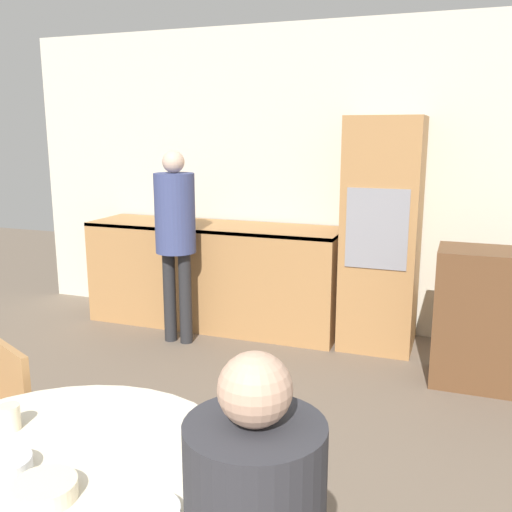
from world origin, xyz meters
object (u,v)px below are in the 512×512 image
Objects in this scene: person_standing at (175,226)px; bowl_far at (4,466)px; oven_unit at (382,235)px; bowl_near at (45,490)px; sideboard at (507,320)px; cup at (10,417)px.

person_standing reaches higher than bowl_far.
oven_unit reaches higher than bowl_near.
sideboard is (0.92, -0.51, -0.44)m from oven_unit.
person_standing reaches higher than sideboard.
bowl_far is at bearing -71.68° from person_standing.
sideboard is at bearing 64.99° from bowl_near.
sideboard is 3.20m from bowl_near.
bowl_near is 1.13× the size of bowl_far.
cup is (-1.71, -2.62, 0.30)m from sideboard.
bowl_near is at bearing -16.05° from bowl_far.
bowl_far is at bearing -118.52° from sideboard.
person_standing is 3.11m from bowl_near.
cup is at bearing 129.56° from bowl_far.
oven_unit is at bearing 18.07° from person_standing.
oven_unit is 1.14m from sideboard.
sideboard is 10.97× the size of cup.
oven_unit is at bearing 151.08° from sideboard.
person_standing is (-2.48, 0.00, 0.50)m from sideboard.
oven_unit is at bearing 75.84° from cup.
bowl_near is (-0.43, -3.40, -0.16)m from oven_unit.
cup is 0.55× the size of bowl_far.
oven_unit is 11.56× the size of bowl_far.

